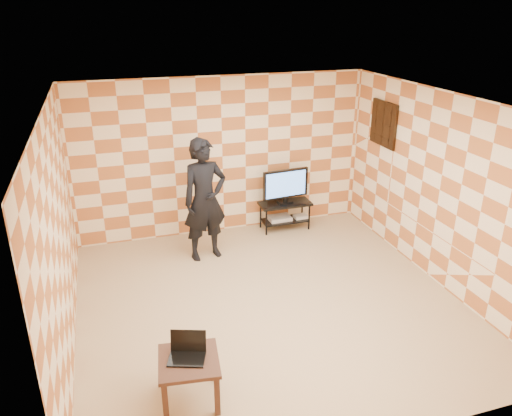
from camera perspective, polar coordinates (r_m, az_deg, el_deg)
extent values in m
plane|color=tan|center=(6.89, 1.52, -10.71)|extent=(5.00, 5.00, 0.00)
cube|color=#FFE7BC|center=(8.52, -3.85, 5.90)|extent=(5.00, 0.02, 2.70)
cube|color=#FFE7BC|center=(4.26, 12.93, -12.78)|extent=(5.00, 0.02, 2.70)
cube|color=#FFE7BC|center=(5.99, -21.62, -3.05)|extent=(0.02, 5.00, 2.70)
cube|color=#FFE7BC|center=(7.41, 20.26, 1.95)|extent=(0.02, 5.00, 2.70)
cube|color=white|center=(5.87, 1.80, 11.94)|extent=(5.00, 5.00, 0.02)
cube|color=black|center=(8.45, 14.38, 9.31)|extent=(0.04, 0.72, 0.72)
cube|color=black|center=(8.45, 14.38, 9.31)|extent=(0.04, 0.03, 0.68)
cube|color=black|center=(8.45, 14.38, 9.31)|extent=(0.04, 0.68, 0.03)
cube|color=black|center=(8.82, 3.34, 0.50)|extent=(0.91, 0.41, 0.04)
cube|color=black|center=(8.94, 3.30, -1.40)|extent=(0.82, 0.36, 0.03)
cylinder|color=black|center=(8.64, 1.20, -1.60)|extent=(0.03, 0.03, 0.50)
cylinder|color=black|center=(8.93, 0.53, -0.78)|extent=(0.03, 0.03, 0.50)
cylinder|color=black|center=(8.91, 6.10, -0.96)|extent=(0.03, 0.03, 0.50)
cylinder|color=black|center=(9.19, 5.29, -0.19)|extent=(0.03, 0.03, 0.50)
cube|color=black|center=(8.81, 3.35, 0.70)|extent=(0.26, 0.18, 0.03)
cube|color=black|center=(8.79, 3.35, 0.99)|extent=(0.07, 0.05, 0.07)
cube|color=black|center=(8.69, 3.40, 2.78)|extent=(0.84, 0.13, 0.51)
cube|color=#4E85DE|center=(8.66, 3.45, 2.71)|extent=(0.75, 0.08, 0.44)
cube|color=silver|center=(8.92, 2.70, -1.15)|extent=(0.40, 0.29, 0.07)
cube|color=silver|center=(9.02, 5.13, -0.96)|extent=(0.25, 0.19, 0.06)
cube|color=#3B2319|center=(5.21, -7.70, -16.95)|extent=(0.66, 0.66, 0.04)
cube|color=#3B2319|center=(5.19, -10.32, -21.00)|extent=(0.06, 0.06, 0.46)
cube|color=#3B2319|center=(5.56, -10.40, -17.51)|extent=(0.06, 0.06, 0.46)
cube|color=#3B2319|center=(5.19, -4.47, -20.58)|extent=(0.06, 0.06, 0.46)
cube|color=#3B2319|center=(5.57, -5.04, -17.12)|extent=(0.06, 0.06, 0.46)
cube|color=black|center=(5.19, -7.91, -16.67)|extent=(0.42, 0.36, 0.02)
cube|color=black|center=(5.22, -7.74, -14.81)|extent=(0.36, 0.18, 0.23)
imported|color=black|center=(7.69, -5.87, 0.93)|extent=(0.78, 0.59, 1.93)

